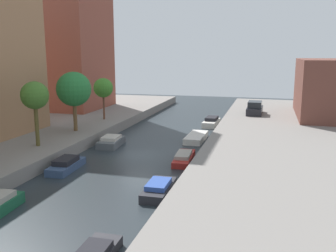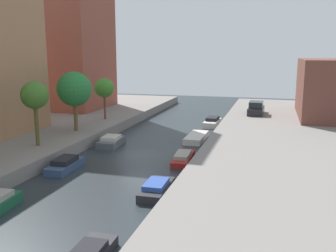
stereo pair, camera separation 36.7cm
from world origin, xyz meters
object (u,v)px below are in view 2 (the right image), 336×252
at_px(street_tree_4, 104,88).
at_px(moored_boat_right_4, 196,138).
at_px(street_tree_3, 74,89).
at_px(moored_boat_left_2, 65,165).
at_px(moored_boat_right_3, 183,158).
at_px(apartment_tower_far, 63,9).
at_px(parked_car, 256,109).
at_px(moored_boat_left_3, 111,142).
at_px(moored_boat_right_2, 157,189).
at_px(moored_boat_right_5, 212,122).
at_px(street_tree_2, 35,96).

bearing_deg(street_tree_4, moored_boat_right_4, -16.12).
relative_size(street_tree_3, moored_boat_right_4, 1.24).
bearing_deg(moored_boat_left_2, moored_boat_right_3, 29.30).
xyz_separation_m(apartment_tower_far, moored_boat_left_2, (12.23, -21.24, -13.12)).
relative_size(apartment_tower_far, parked_car, 5.92).
distance_m(apartment_tower_far, moored_boat_right_4, 25.50).
height_order(moored_boat_left_2, moored_boat_right_4, moored_boat_left_2).
distance_m(apartment_tower_far, moored_boat_right_3, 29.24).
height_order(street_tree_4, parked_car, street_tree_4).
bearing_deg(moored_boat_left_3, moored_boat_right_2, -53.27).
relative_size(moored_boat_left_2, moored_boat_right_5, 0.95).
height_order(moored_boat_right_3, moored_boat_right_4, moored_boat_right_3).
xyz_separation_m(street_tree_3, moored_boat_right_2, (11.31, -10.79, -4.51)).
bearing_deg(street_tree_2, street_tree_3, 90.00).
bearing_deg(parked_car, moored_boat_left_2, -118.51).
bearing_deg(street_tree_3, street_tree_4, 90.00).
xyz_separation_m(street_tree_4, moored_boat_right_2, (11.31, -17.07, -4.05)).
relative_size(apartment_tower_far, moored_boat_right_2, 6.97).
distance_m(street_tree_2, moored_boat_right_4, 14.89).
distance_m(moored_boat_left_3, moored_boat_right_5, 13.63).
bearing_deg(moored_boat_right_4, moored_boat_left_3, -149.40).
bearing_deg(street_tree_2, moored_boat_right_2, -23.14).
bearing_deg(moored_boat_right_2, street_tree_2, 156.86).
relative_size(apartment_tower_far, street_tree_4, 5.58).
relative_size(apartment_tower_far, moored_boat_right_5, 6.47).
xyz_separation_m(moored_boat_right_2, moored_boat_right_4, (-0.47, 13.93, -0.06)).
relative_size(street_tree_4, moored_boat_right_2, 1.25).
height_order(street_tree_2, moored_boat_right_3, street_tree_2).
xyz_separation_m(street_tree_2, moored_boat_right_5, (11.15, 16.61, -4.48)).
bearing_deg(street_tree_4, parked_car, 26.45).
bearing_deg(moored_boat_left_2, apartment_tower_far, 119.94).
xyz_separation_m(street_tree_3, moored_boat_left_2, (3.67, -8.11, -4.48)).
relative_size(moored_boat_left_3, moored_boat_right_3, 0.82).
distance_m(parked_car, moored_boat_right_2, 25.33).
distance_m(street_tree_4, moored_boat_right_3, 15.69).
xyz_separation_m(parked_car, moored_boat_left_2, (-12.07, -22.23, -1.26)).
bearing_deg(moored_boat_left_2, street_tree_2, 149.53).
height_order(moored_boat_left_2, moored_boat_right_2, moored_boat_left_2).
height_order(moored_boat_left_3, moored_boat_right_2, moored_boat_left_3).
relative_size(moored_boat_left_3, moored_boat_right_4, 0.79).
xyz_separation_m(parked_car, moored_boat_right_3, (-4.50, -17.98, -1.34)).
bearing_deg(moored_boat_right_4, street_tree_2, -139.99).
distance_m(moored_boat_left_2, moored_boat_left_3, 7.19).
bearing_deg(parked_car, moored_boat_right_2, -100.10).
distance_m(street_tree_4, moored_boat_left_2, 15.39).
distance_m(moored_boat_left_2, moored_boat_right_3, 8.69).
height_order(moored_boat_right_2, moored_boat_right_5, moored_boat_right_5).
xyz_separation_m(moored_boat_left_2, moored_boat_left_3, (0.28, 7.19, 0.02)).
bearing_deg(parked_car, moored_boat_right_5, -143.03).
distance_m(apartment_tower_far, street_tree_2, 22.61).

